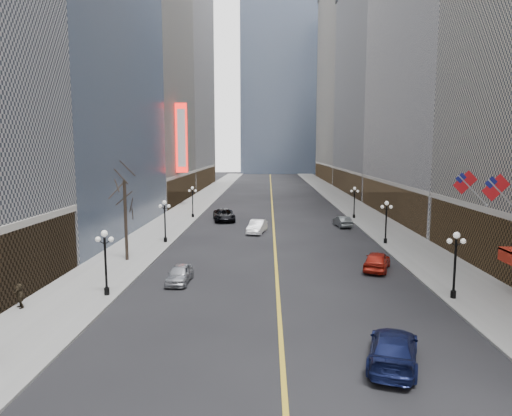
# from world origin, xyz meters

# --- Properties ---
(sidewalk_east) EXTENTS (6.00, 230.00, 0.15)m
(sidewalk_east) POSITION_xyz_m (14.00, 70.00, 0.07)
(sidewalk_east) COLOR gray
(sidewalk_east) RESTS_ON ground
(sidewalk_west) EXTENTS (6.00, 230.00, 0.15)m
(sidewalk_west) POSITION_xyz_m (-14.00, 70.00, 0.07)
(sidewalk_west) COLOR gray
(sidewalk_west) RESTS_ON ground
(lane_line) EXTENTS (0.25, 200.00, 0.02)m
(lane_line) POSITION_xyz_m (0.00, 80.00, 0.01)
(lane_line) COLOR gold
(lane_line) RESTS_ON ground
(bldg_east_c) EXTENTS (26.60, 40.60, 48.80)m
(bldg_east_c) POSITION_xyz_m (29.88, 106.00, 24.18)
(bldg_east_c) COLOR gray
(bldg_east_c) RESTS_ON ground
(bldg_east_d) EXTENTS (26.60, 46.60, 62.80)m
(bldg_east_d) POSITION_xyz_m (29.90, 149.00, 31.17)
(bldg_east_d) COLOR #A09684
(bldg_east_d) RESTS_ON ground
(bldg_west_c) EXTENTS (26.60, 30.60, 50.80)m
(bldg_west_c) POSITION_xyz_m (-29.88, 87.00, 25.19)
(bldg_west_c) COLOR #A09684
(bldg_west_c) RESTS_ON ground
(bldg_west_d) EXTENTS (26.60, 38.60, 72.80)m
(bldg_west_d) POSITION_xyz_m (-29.92, 121.00, 36.17)
(bldg_west_d) COLOR beige
(bldg_west_d) RESTS_ON ground
(streetlamp_east_1) EXTENTS (1.26, 0.44, 4.52)m
(streetlamp_east_1) POSITION_xyz_m (11.80, 30.00, 2.90)
(streetlamp_east_1) COLOR black
(streetlamp_east_1) RESTS_ON sidewalk_east
(streetlamp_east_2) EXTENTS (1.26, 0.44, 4.52)m
(streetlamp_east_2) POSITION_xyz_m (11.80, 48.00, 2.90)
(streetlamp_east_2) COLOR black
(streetlamp_east_2) RESTS_ON sidewalk_east
(streetlamp_east_3) EXTENTS (1.26, 0.44, 4.52)m
(streetlamp_east_3) POSITION_xyz_m (11.80, 66.00, 2.90)
(streetlamp_east_3) COLOR black
(streetlamp_east_3) RESTS_ON sidewalk_east
(streetlamp_west_1) EXTENTS (1.26, 0.44, 4.52)m
(streetlamp_west_1) POSITION_xyz_m (-11.80, 30.00, 2.90)
(streetlamp_west_1) COLOR black
(streetlamp_west_1) RESTS_ON sidewalk_west
(streetlamp_west_2) EXTENTS (1.26, 0.44, 4.52)m
(streetlamp_west_2) POSITION_xyz_m (-11.80, 48.00, 2.90)
(streetlamp_west_2) COLOR black
(streetlamp_west_2) RESTS_ON sidewalk_west
(streetlamp_west_3) EXTENTS (1.26, 0.44, 4.52)m
(streetlamp_west_3) POSITION_xyz_m (-11.80, 66.00, 2.90)
(streetlamp_west_3) COLOR black
(streetlamp_west_3) RESTS_ON sidewalk_west
(flag_4) EXTENTS (2.87, 0.12, 2.87)m
(flag_4) POSITION_xyz_m (15.31, 32.00, 7.29)
(flag_4) COLOR #B2B2B7
(flag_4) RESTS_ON ground
(flag_5) EXTENTS (2.87, 0.12, 2.87)m
(flag_5) POSITION_xyz_m (15.31, 37.00, 7.29)
(flag_5) COLOR #B2B2B7
(flag_5) RESTS_ON ground
(theatre_marquee) EXTENTS (2.00, 0.55, 12.00)m
(theatre_marquee) POSITION_xyz_m (-15.88, 80.00, 12.00)
(theatre_marquee) COLOR red
(theatre_marquee) RESTS_ON ground
(tree_west_far) EXTENTS (3.60, 3.60, 7.92)m
(tree_west_far) POSITION_xyz_m (-13.50, 40.00, 6.24)
(tree_west_far) COLOR #2D231C
(tree_west_far) RESTS_ON sidewalk_west
(car_nb_near) EXTENTS (1.76, 4.11, 1.39)m
(car_nb_near) POSITION_xyz_m (-7.43, 33.49, 0.69)
(car_nb_near) COLOR #AFB1B7
(car_nb_near) RESTS_ON ground
(car_nb_mid) EXTENTS (2.55, 5.03, 1.58)m
(car_nb_mid) POSITION_xyz_m (-2.05, 54.31, 0.79)
(car_nb_mid) COLOR white
(car_nb_mid) RESTS_ON ground
(car_nb_far) EXTENTS (3.83, 6.51, 1.70)m
(car_nb_far) POSITION_xyz_m (-6.93, 63.44, 0.85)
(car_nb_far) COLOR black
(car_nb_far) RESTS_ON ground
(car_sb_near) EXTENTS (3.71, 5.85, 1.58)m
(car_sb_near) POSITION_xyz_m (5.21, 20.54, 0.79)
(car_sb_near) COLOR #121843
(car_sb_near) RESTS_ON ground
(car_sb_mid) EXTENTS (3.40, 5.10, 1.61)m
(car_sb_mid) POSITION_xyz_m (8.44, 37.54, 0.81)
(car_sb_mid) COLOR #9D1C11
(car_sb_mid) RESTS_ON ground
(car_sb_far) EXTENTS (2.06, 4.50, 1.43)m
(car_sb_far) POSITION_xyz_m (9.00, 58.96, 0.72)
(car_sb_far) COLOR #4C5253
(car_sb_far) RESTS_ON ground
(ped_west_far) EXTENTS (1.32, 1.31, 1.56)m
(ped_west_far) POSITION_xyz_m (-16.40, 27.35, 0.93)
(ped_west_far) COLOR #2C2418
(ped_west_far) RESTS_ON sidewalk_west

